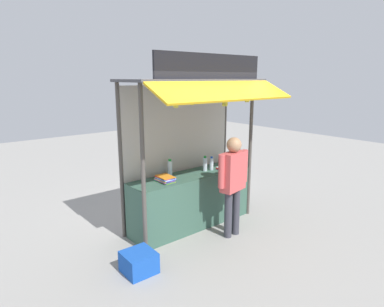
{
  "coord_description": "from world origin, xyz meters",
  "views": [
    {
      "loc": [
        -3.24,
        -3.95,
        2.42
      ],
      "look_at": [
        0.0,
        0.0,
        1.23
      ],
      "focal_mm": 30.61,
      "sensor_mm": 36.0,
      "label": 1
    }
  ],
  "objects": [
    {
      "name": "magazine_stack_front_left",
      "position": [
        0.61,
        -0.14,
        0.9
      ],
      "size": [
        0.21,
        0.26,
        0.04
      ],
      "color": "purple",
      "rests_on": "stall_counter"
    },
    {
      "name": "ground_plane",
      "position": [
        0.0,
        0.0,
        0.0
      ],
      "size": [
        20.0,
        20.0,
        0.0
      ],
      "primitive_type": "plane",
      "color": "gray"
    },
    {
      "name": "water_bottle_right",
      "position": [
        -0.3,
        0.19,
        1.01
      ],
      "size": [
        0.08,
        0.08,
        0.27
      ],
      "color": "silver",
      "rests_on": "stall_counter"
    },
    {
      "name": "plastic_crate",
      "position": [
        -1.4,
        -0.64,
        0.14
      ],
      "size": [
        0.39,
        0.39,
        0.27
      ],
      "primitive_type": "cube",
      "rotation": [
        0.0,
        0.0,
        -0.02
      ],
      "color": "#194CB2",
      "rests_on": "ground"
    },
    {
      "name": "water_bottle_rear_center",
      "position": [
        0.44,
        0.01,
        0.99
      ],
      "size": [
        0.06,
        0.06,
        0.23
      ],
      "color": "silver",
      "rests_on": "stall_counter"
    },
    {
      "name": "banana_bunch_leftmost",
      "position": [
        -0.32,
        -0.38,
        2.11
      ],
      "size": [
        0.1,
        0.09,
        0.22
      ],
      "color": "#332D23"
    },
    {
      "name": "vendor_person",
      "position": [
        0.24,
        -0.69,
        0.94
      ],
      "size": [
        0.59,
        0.27,
        1.56
      ],
      "rotation": [
        0.0,
        0.0,
        3.32
      ],
      "color": "#383842",
      "rests_on": "ground"
    },
    {
      "name": "stall_structure",
      "position": [
        0.0,
        0.06,
        1.63
      ],
      "size": [
        2.36,
        1.37,
        2.75
      ],
      "color": "#4C4742",
      "rests_on": "ground"
    },
    {
      "name": "magazine_stack_left",
      "position": [
        -0.55,
        -0.03,
        0.93
      ],
      "size": [
        0.23,
        0.31,
        0.09
      ],
      "color": "yellow",
      "rests_on": "stall_counter"
    },
    {
      "name": "stall_counter",
      "position": [
        0.0,
        0.0,
        0.44
      ],
      "size": [
        2.16,
        0.57,
        0.88
      ],
      "primitive_type": "cube",
      "color": "#385B4C",
      "rests_on": "ground"
    },
    {
      "name": "banana_bunch_inner_right",
      "position": [
        0.33,
        -0.39,
        2.07
      ],
      "size": [
        0.1,
        0.1,
        0.28
      ],
      "color": "#332D23"
    },
    {
      "name": "banana_bunch_inner_left",
      "position": [
        0.83,
        -0.39,
        2.09
      ],
      "size": [
        0.09,
        0.09,
        0.24
      ],
      "color": "#332D23"
    },
    {
      "name": "water_bottle_back_right",
      "position": [
        0.3,
        0.03,
        1.0
      ],
      "size": [
        0.07,
        0.07,
        0.26
      ],
      "color": "silver",
      "rests_on": "stall_counter"
    },
    {
      "name": "banana_bunch_rightmost",
      "position": [
        -0.6,
        -0.38,
        2.08
      ],
      "size": [
        0.09,
        0.09,
        0.25
      ],
      "color": "#332D23"
    }
  ]
}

